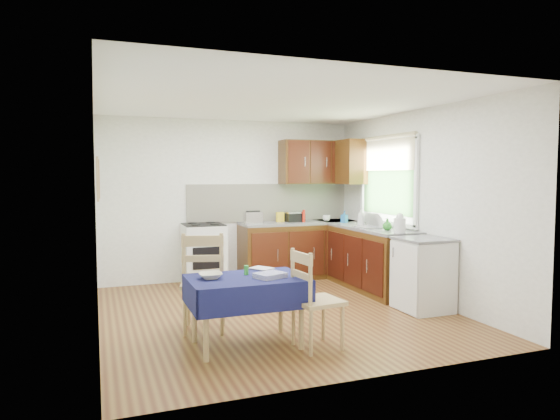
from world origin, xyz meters
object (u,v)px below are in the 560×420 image
object	(u,v)px
chair_far	(204,279)
kettle	(400,224)
toaster	(253,218)
dish_rack	(373,226)
dining_table	(247,288)
sandwich_press	(294,217)
chair_near	(313,296)

from	to	relation	value
chair_far	kettle	world-z (taller)	kettle
toaster	dish_rack	world-z (taller)	dish_rack
toaster	dish_rack	xyz separation A→B (m)	(1.43, -1.13, -0.07)
chair_far	kettle	bearing A→B (deg)	-156.88
dining_table	sandwich_press	distance (m)	3.30
kettle	dining_table	bearing A→B (deg)	-158.61
dining_table	dish_rack	distance (m)	2.86
chair_near	dish_rack	size ratio (longest dim) A/B	2.11
chair_far	toaster	world-z (taller)	toaster
toaster	kettle	bearing A→B (deg)	-73.15
dining_table	sandwich_press	bearing A→B (deg)	64.89
dish_rack	kettle	world-z (taller)	kettle
chair_far	sandwich_press	distance (m)	3.01
kettle	toaster	bearing A→B (deg)	127.92
toaster	dish_rack	distance (m)	1.82
dish_rack	kettle	bearing A→B (deg)	-102.41
dining_table	chair_far	distance (m)	0.64
dish_rack	toaster	bearing A→B (deg)	131.14
chair_far	chair_near	distance (m)	1.22
dining_table	dish_rack	world-z (taller)	dish_rack
chair_near	toaster	bearing A→B (deg)	-12.77
toaster	kettle	distance (m)	2.29
chair_near	kettle	size ratio (longest dim) A/B	3.69
dining_table	toaster	distance (m)	2.90
dining_table	sandwich_press	xyz separation A→B (m)	(1.64, 2.83, 0.42)
sandwich_press	dish_rack	world-z (taller)	dish_rack
dining_table	chair_far	world-z (taller)	chair_far
dining_table	chair_near	distance (m)	0.64
chair_far	kettle	size ratio (longest dim) A/B	4.12
chair_near	sandwich_press	bearing A→B (deg)	-25.16
chair_far	toaster	distance (m)	2.51
toaster	kettle	size ratio (longest dim) A/B	1.02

